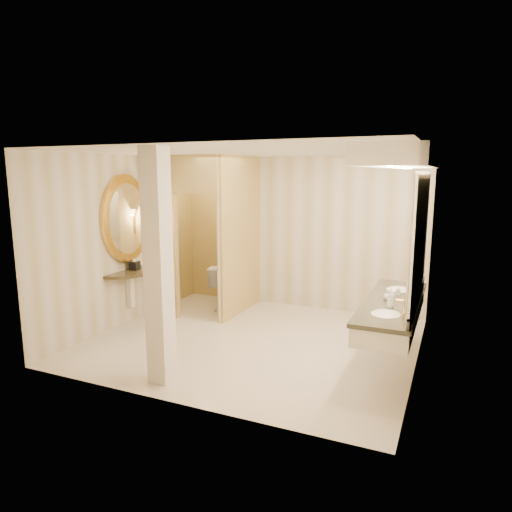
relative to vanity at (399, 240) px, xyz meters
The scene contains 16 objects.
floor 2.57m from the vanity, behind, with size 4.50×4.50×0.00m, color beige.
ceiling 2.26m from the vanity, behind, with size 4.50×4.50×0.00m, color silver.
wall_back 2.93m from the vanity, 132.70° to the left, with size 4.50×0.02×2.70m, color beige.
wall_front 2.73m from the vanity, 136.86° to the right, with size 4.50×0.02×2.70m, color beige.
wall_left 4.24m from the vanity, behind, with size 0.02×4.00×2.70m, color beige.
wall_right 0.41m from the vanity, 28.17° to the left, with size 0.02×4.00×2.70m, color beige.
toilet_closet 3.29m from the vanity, 160.09° to the left, with size 1.50×1.55×2.70m.
wall_sconce 3.95m from the vanity, behind, with size 0.14×0.14×0.42m.
vanity is the anchor object (origin of this frame).
console_shelf 4.20m from the vanity, behind, with size 1.08×1.08×1.99m.
pillar 2.85m from the vanity, 149.02° to the right, with size 0.25×0.25×2.70m, color silver.
tissue_box 4.15m from the vanity, behind, with size 0.14×0.14×0.14m, color black.
toilet 3.72m from the vanity, 153.92° to the left, with size 0.45×0.79×0.80m, color white.
soap_bottle_a 0.75m from the vanity, 90.51° to the left, with size 0.05×0.06×0.12m, color beige.
soap_bottle_b 0.70m from the vanity, 167.50° to the right, with size 0.09×0.09×0.11m, color silver.
soap_bottle_c 0.72m from the vanity, 92.49° to the right, with size 0.09×0.09×0.23m, color #C6B28C.
Camera 1 is at (2.59, -5.77, 2.41)m, focal length 32.00 mm.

